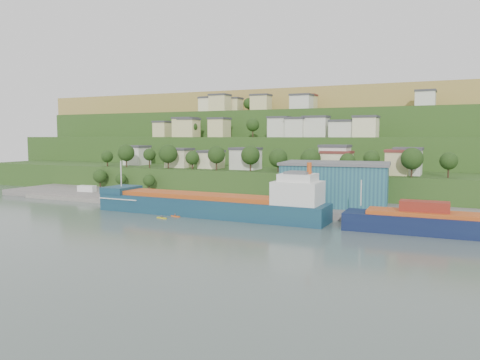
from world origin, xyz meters
The scene contains 11 objects.
ground centered at (0.00, 0.00, 0.00)m, with size 500.00×500.00×0.00m, color #414F48.
quay centered at (20.00, 28.00, 0.00)m, with size 220.00×26.00×4.00m, color slate.
pebble_beach centered at (-55.00, 22.00, 0.00)m, with size 40.00×18.00×2.40m, color slate.
hillside centered at (-0.03, 168.68, 0.09)m, with size 360.00×211.00×96.00m.
cargo_ship_near centered at (6.59, 7.61, 2.84)m, with size 69.19×11.28×17.77m.
cargo_ship_far centered at (72.71, 8.08, 2.34)m, with size 54.77×10.85×14.81m.
warehouse centered at (35.15, 30.30, 8.43)m, with size 32.93×22.35×12.80m.
caravan centered at (-56.00, 24.06, 2.73)m, with size 6.57×2.74×3.07m, color white.
dinghy centered at (-48.77, 21.20, 1.59)m, with size 3.87×1.45×0.77m, color silver.
kayak_orange centered at (-3.14, 2.20, 0.25)m, with size 3.47×1.38×0.86m.
kayak_yellow centered at (-4.85, -1.79, 0.24)m, with size 3.35×1.10×0.82m.
Camera 1 is at (68.52, -107.08, 22.45)m, focal length 35.00 mm.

